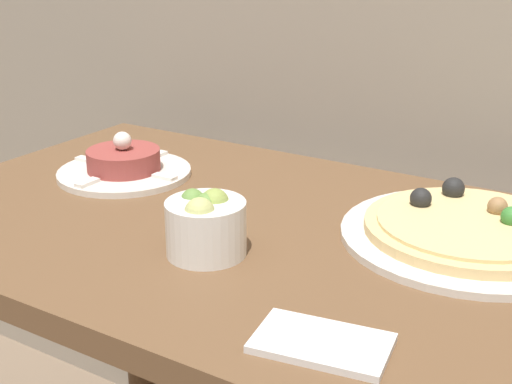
# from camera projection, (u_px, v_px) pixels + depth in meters

# --- Properties ---
(dining_table) EXTENTS (1.07, 0.63, 0.77)m
(dining_table) POSITION_uv_depth(u_px,v_px,m) (264.00, 316.00, 1.01)
(dining_table) COLOR brown
(dining_table) RESTS_ON ground_plane
(pizza_plate) EXTENTS (0.33, 0.33, 0.05)m
(pizza_plate) POSITION_uv_depth(u_px,v_px,m) (470.00, 230.00, 0.93)
(pizza_plate) COLOR silver
(pizza_plate) RESTS_ON dining_table
(tartare_plate) EXTENTS (0.22, 0.22, 0.07)m
(tartare_plate) POSITION_uv_depth(u_px,v_px,m) (124.00, 165.00, 1.16)
(tartare_plate) COLOR silver
(tartare_plate) RESTS_ON dining_table
(small_bowl) EXTENTS (0.10, 0.10, 0.08)m
(small_bowl) POSITION_uv_depth(u_px,v_px,m) (205.00, 224.00, 0.88)
(small_bowl) COLOR white
(small_bowl) RESTS_ON dining_table
(napkin) EXTENTS (0.14, 0.10, 0.01)m
(napkin) POSITION_uv_depth(u_px,v_px,m) (322.00, 343.00, 0.69)
(napkin) COLOR white
(napkin) RESTS_ON dining_table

